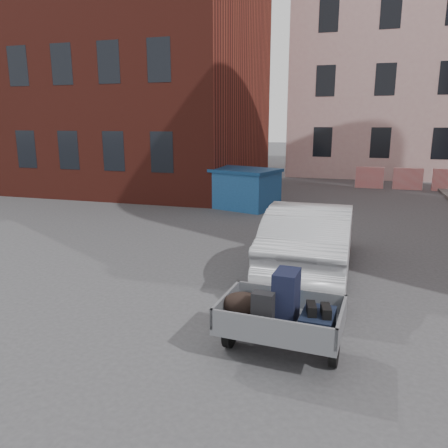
% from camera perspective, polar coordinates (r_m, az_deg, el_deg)
% --- Properties ---
extents(ground, '(120.00, 120.00, 0.00)m').
position_cam_1_polar(ground, '(7.72, 1.36, -10.47)').
color(ground, '#38383A').
rests_on(ground, ground).
extents(building_brick, '(12.00, 10.00, 14.00)m').
position_cam_1_polar(building_brick, '(22.94, -12.73, 22.74)').
color(building_brick, '#591E16').
rests_on(building_brick, ground).
extents(building_pink, '(16.00, 8.00, 14.00)m').
position_cam_1_polar(building_pink, '(29.37, 26.41, 19.58)').
color(building_pink, '#C59998').
rests_on(building_pink, ground).
extents(far_building, '(6.00, 6.00, 8.00)m').
position_cam_1_polar(far_building, '(36.19, -20.97, 13.84)').
color(far_building, maroon).
rests_on(far_building, ground).
extents(barriers, '(4.70, 0.18, 1.00)m').
position_cam_1_polar(barriers, '(22.09, 22.88, 5.45)').
color(barriers, red).
rests_on(barriers, ground).
extents(trailer, '(1.67, 1.85, 1.20)m').
position_cam_1_polar(trailer, '(5.97, 7.34, -11.58)').
color(trailer, black).
rests_on(trailer, ground).
extents(dumpster, '(3.79, 2.72, 1.43)m').
position_cam_1_polar(dumpster, '(16.30, 0.98, 4.85)').
color(dumpster, '#1D508D').
rests_on(dumpster, ground).
extents(silver_car, '(1.60, 4.55, 1.50)m').
position_cam_1_polar(silver_car, '(9.27, 11.33, -1.75)').
color(silver_car, '#9A9CA1').
rests_on(silver_car, ground).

